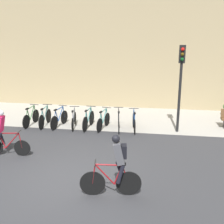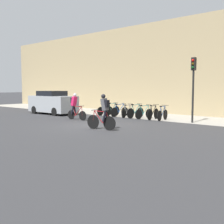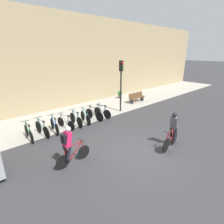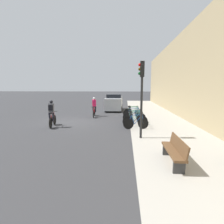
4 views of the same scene
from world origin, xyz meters
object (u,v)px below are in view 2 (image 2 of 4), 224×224
object	(u,v)px
cyclist_grey	(104,111)
parked_bike_0	(105,110)
cyclist_pink	(75,105)
parked_bike_1	(112,110)
parked_bike_4	(135,112)
parked_car	(53,103)
parked_bike_5	(144,113)
parked_bike_6	(153,113)
parked_bike_3	(127,112)
traffic_light_pole	(193,78)
parked_bike_2	(120,111)
parked_bike_7	(162,114)

from	to	relation	value
cyclist_grey	parked_bike_0	xyz separation A→B (m)	(-4.97, 5.50, -0.55)
cyclist_pink	parked_bike_1	world-z (taller)	cyclist_pink
parked_bike_1	parked_bike_4	bearing A→B (deg)	0.01
cyclist_grey	parked_car	xyz separation A→B (m)	(-8.86, 3.53, -0.05)
cyclist_grey	parked_bike_0	world-z (taller)	cyclist_grey
parked_bike_5	parked_bike_1	bearing A→B (deg)	-180.00
parked_bike_6	parked_car	distance (m)	8.47
parked_bike_3	traffic_light_pole	distance (m)	5.39
parked_bike_5	parked_bike_4	bearing A→B (deg)	179.98
cyclist_pink	cyclist_grey	world-z (taller)	cyclist_grey
parked_bike_1	parked_bike_2	size ratio (longest dim) A/B	1.05
parked_bike_5	parked_car	world-z (taller)	parked_car
cyclist_grey	parked_bike_4	world-z (taller)	cyclist_grey
parked_bike_1	parked_bike_3	world-z (taller)	parked_bike_1
parked_bike_5	parked_bike_7	distance (m)	1.45
parked_bike_5	parked_bike_7	xyz separation A→B (m)	(1.45, 0.00, 0.01)
parked_bike_3	parked_bike_7	xyz separation A→B (m)	(2.89, 0.00, 0.02)
cyclist_pink	traffic_light_pole	distance (m)	7.68
cyclist_grey	parked_bike_2	size ratio (longest dim) A/B	1.08
traffic_light_pole	parked_bike_7	bearing A→B (deg)	-176.23
parked_bike_1	traffic_light_pole	bearing A→B (deg)	1.19
parked_bike_0	parked_bike_1	bearing A→B (deg)	-0.02
traffic_light_pole	parked_bike_5	bearing A→B (deg)	-177.81
cyclist_pink	parked_bike_3	world-z (taller)	cyclist_pink
parked_bike_1	parked_car	xyz separation A→B (m)	(-4.61, -1.97, 0.48)
traffic_light_pole	cyclist_grey	bearing A→B (deg)	-110.16
parked_bike_6	parked_bike_7	bearing A→B (deg)	0.02
parked_bike_5	cyclist_grey	bearing A→B (deg)	-76.07
cyclist_grey	parked_bike_7	size ratio (longest dim) A/B	1.12
cyclist_pink	parked_bike_5	xyz separation A→B (m)	(3.11, 3.48, -0.55)
parked_bike_0	parked_bike_4	size ratio (longest dim) A/B	0.95
parked_bike_7	traffic_light_pole	world-z (taller)	traffic_light_pole
parked_bike_7	parked_bike_2	bearing A→B (deg)	-179.99
cyclist_pink	parked_bike_5	size ratio (longest dim) A/B	1.08
parked_bike_5	parked_bike_6	xyz separation A→B (m)	(0.72, 0.00, 0.02)
parked_bike_1	parked_car	bearing A→B (deg)	-156.82
parked_bike_6	parked_bike_7	world-z (taller)	parked_bike_6
cyclist_grey	parked_bike_3	distance (m)	6.20
parked_bike_4	traffic_light_pole	distance (m)	4.74
cyclist_pink	parked_bike_2	distance (m)	3.65
parked_bike_0	traffic_light_pole	world-z (taller)	traffic_light_pole
parked_bike_1	parked_bike_5	bearing A→B (deg)	0.00
parked_bike_0	parked_bike_1	size ratio (longest dim) A/B	0.94
parked_bike_4	traffic_light_pole	bearing A→B (deg)	1.81
parked_bike_5	traffic_light_pole	size ratio (longest dim) A/B	0.41
parked_car	parked_bike_7	bearing A→B (deg)	12.46
parked_bike_1	parked_bike_7	size ratio (longest dim) A/B	1.09
parked_bike_2	parked_car	world-z (taller)	parked_car
cyclist_grey	parked_bike_6	bearing A→B (deg)	96.64
cyclist_pink	parked_car	world-z (taller)	parked_car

